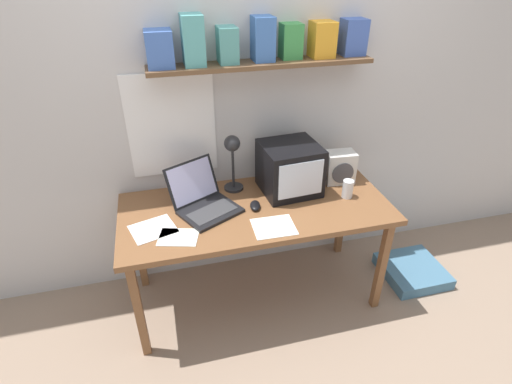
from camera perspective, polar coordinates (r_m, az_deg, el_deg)
The scene contains 13 objects.
ground_plane at distance 2.82m, azimuth 0.00°, elevation -14.31°, with size 12.00×12.00×0.00m, color gray.
back_wall at distance 2.46m, azimuth -2.39°, elevation 14.62°, with size 5.60×0.24×2.60m.
corner_desk at distance 2.39m, azimuth 0.00°, elevation -3.31°, with size 1.59×0.70×0.72m.
crt_monitor at distance 2.45m, azimuth 4.84°, elevation 3.39°, with size 0.36×0.36×0.31m.
laptop at distance 2.33m, azimuth -7.66°, elevation -0.90°, with size 0.44×0.45×0.25m.
desk_lamp at distance 2.37m, azimuth -3.38°, elevation 5.48°, with size 0.12×0.16×0.39m.
juice_glass at distance 2.49m, azimuth 12.95°, elevation 0.33°, with size 0.07×0.07×0.11m.
space_heater at distance 2.62m, azimuth 11.86°, elevation 3.49°, with size 0.19×0.14×0.21m.
computer_mouse at distance 2.34m, azimuth -0.13°, elevation -1.95°, with size 0.08×0.12×0.03m.
open_notebook at distance 2.16m, azimuth -11.03°, elevation -6.36°, with size 0.24×0.20×0.00m.
loose_paper_near_monitor at distance 2.24m, azimuth -14.49°, elevation -5.15°, with size 0.28×0.25×0.00m.
printed_handout at distance 2.19m, azimuth 2.55°, elevation -4.99°, with size 0.23×0.20×0.00m.
floor_cushion at distance 3.13m, azimuth 21.40°, elevation -10.42°, with size 0.41×0.41×0.08m.
Camera 1 is at (-0.49, -1.90, 2.02)m, focal length 28.00 mm.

